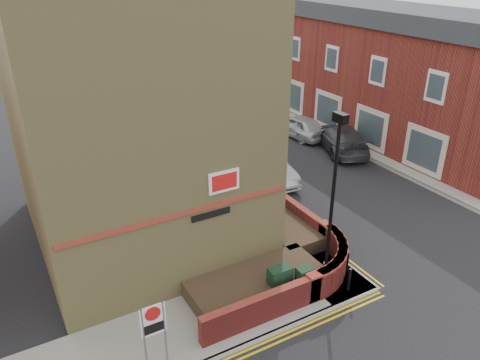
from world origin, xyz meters
name	(u,v)px	position (x,y,z in m)	size (l,w,h in m)	color
ground	(309,319)	(0.00, 0.00, 0.00)	(120.00, 120.00, 0.00)	black
pavement_corner	(192,327)	(-3.50, 1.50, 0.06)	(13.00, 3.00, 0.12)	gray
pavement_main	(177,147)	(2.00, 16.00, 0.06)	(2.00, 32.00, 0.12)	gray
pavement_far	(347,132)	(13.00, 13.00, 0.06)	(4.00, 40.00, 0.12)	gray
kerb_side	(213,359)	(-3.50, 0.00, 0.06)	(13.00, 0.15, 0.12)	gray
kerb_main_near	(192,144)	(3.00, 16.00, 0.06)	(0.15, 32.00, 0.12)	gray
kerb_main_far	(324,137)	(11.00, 13.00, 0.06)	(0.15, 40.00, 0.12)	gray
yellow_lines_main	(195,144)	(3.25, 16.00, 0.01)	(0.28, 32.00, 0.01)	gold
corner_building	(129,87)	(-2.84, 8.00, 6.23)	(8.95, 10.40, 13.60)	#9C8D53
garden_wall	(268,278)	(0.00, 2.50, 0.00)	(6.80, 6.00, 1.20)	maroon
lamppost	(332,203)	(1.60, 1.20, 3.34)	(0.25, 0.50, 6.30)	black
utility_cabinet_large	(280,283)	(-0.30, 1.30, 0.72)	(0.80, 0.45, 1.20)	black
utility_cabinet_small	(304,281)	(0.50, 1.00, 0.67)	(0.55, 0.40, 1.10)	black
bollard_near	(349,280)	(2.00, 0.40, 0.57)	(0.11, 0.11, 0.90)	black
bollard_far	(347,263)	(2.60, 1.20, 0.57)	(0.11, 0.11, 0.90)	black
zone_sign	(154,325)	(-5.00, 0.50, 1.64)	(0.72, 0.07, 2.20)	slate
far_terrace	(332,58)	(14.50, 17.00, 4.04)	(5.40, 30.40, 8.00)	maroon
far_terrace_cream	(204,24)	(14.50, 38.00, 4.05)	(5.40, 12.40, 8.00)	beige
tree_near	(186,79)	(2.00, 14.05, 4.70)	(3.64, 3.65, 6.70)	#382B1E
tree_mid	(137,46)	(2.00, 22.05, 5.20)	(4.03, 4.03, 7.42)	#382B1E
tree_far	(106,34)	(2.00, 30.05, 4.91)	(3.81, 3.81, 7.00)	#382B1E
traffic_light_assembly	(133,73)	(2.40, 25.00, 2.78)	(0.20, 0.16, 4.20)	black
silver_car_near	(265,165)	(4.39, 9.67, 0.78)	(1.65, 4.74, 1.56)	#9EA0A6
red_car_main	(214,126)	(5.00, 16.84, 0.64)	(2.12, 4.60, 1.28)	maroon
grey_car_far	(341,138)	(10.50, 10.82, 0.77)	(2.15, 5.28, 1.53)	#313237
silver_car_far	(299,126)	(9.71, 14.00, 0.72)	(1.71, 4.24, 1.45)	#B7BABF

